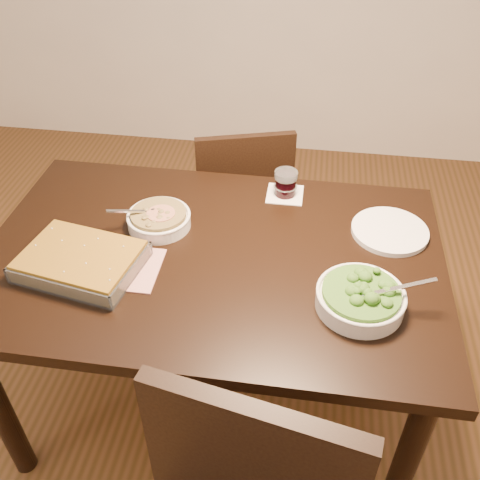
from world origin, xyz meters
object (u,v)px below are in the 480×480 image
(stew_bowl, at_px, (159,219))
(broccoli_bowl, at_px, (360,298))
(table, at_px, (213,276))
(dinner_plate, at_px, (390,231))
(wine_tumbler, at_px, (286,183))
(chair_far, at_px, (242,200))
(baking_dish, at_px, (81,261))

(stew_bowl, distance_m, broccoli_bowl, 0.68)
(table, height_order, dinner_plate, dinner_plate)
(stew_bowl, xyz_separation_m, dinner_plate, (0.73, 0.07, -0.02))
(broccoli_bowl, relative_size, wine_tumbler, 3.05)
(table, xyz_separation_m, broccoli_bowl, (0.44, -0.16, 0.13))
(dinner_plate, distance_m, chair_far, 0.81)
(broccoli_bowl, distance_m, baking_dish, 0.80)
(table, xyz_separation_m, chair_far, (-0.01, 0.69, -0.19))
(broccoli_bowl, bearing_deg, baking_dish, 177.58)
(table, bearing_deg, dinner_plate, 18.25)
(stew_bowl, xyz_separation_m, broccoli_bowl, (0.63, -0.27, 0.00))
(wine_tumbler, relative_size, dinner_plate, 0.37)
(wine_tumbler, bearing_deg, broccoli_bowl, -64.20)
(broccoli_bowl, xyz_separation_m, wine_tumbler, (-0.24, 0.50, 0.02))
(table, relative_size, wine_tumbler, 15.61)
(stew_bowl, xyz_separation_m, baking_dish, (-0.17, -0.23, 0.00))
(stew_bowl, bearing_deg, chair_far, 72.53)
(stew_bowl, bearing_deg, table, -29.31)
(broccoli_bowl, xyz_separation_m, dinner_plate, (0.10, 0.34, -0.02))
(table, height_order, broccoli_bowl, broccoli_bowl)
(stew_bowl, height_order, chair_far, chair_far)
(baking_dish, xyz_separation_m, dinner_plate, (0.90, 0.30, -0.02))
(stew_bowl, height_order, baking_dish, stew_bowl)
(dinner_plate, height_order, chair_far, chair_far)
(stew_bowl, xyz_separation_m, chair_far, (0.18, 0.58, -0.31))
(baking_dish, bearing_deg, broccoli_bowl, 8.02)
(table, height_order, stew_bowl, stew_bowl)
(baking_dish, distance_m, chair_far, 0.94)
(stew_bowl, distance_m, dinner_plate, 0.74)
(stew_bowl, relative_size, dinner_plate, 0.88)
(dinner_plate, bearing_deg, stew_bowl, -174.50)
(stew_bowl, xyz_separation_m, wine_tumbler, (0.39, 0.24, 0.02))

